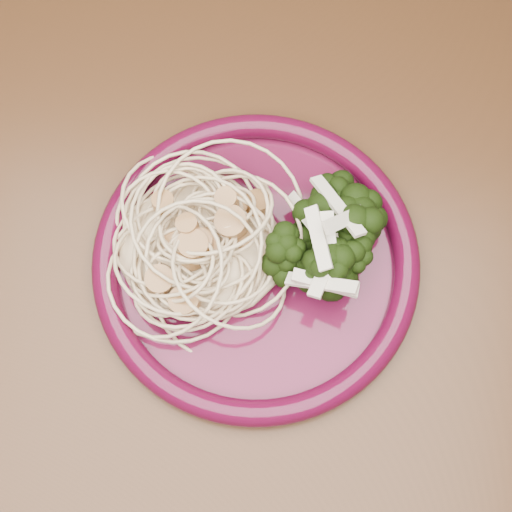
{
  "coord_description": "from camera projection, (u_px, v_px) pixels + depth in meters",
  "views": [
    {
      "loc": [
        0.1,
        -0.21,
        1.27
      ],
      "look_at": [
        0.07,
        -0.04,
        0.77
      ],
      "focal_mm": 50.0,
      "sensor_mm": 36.0,
      "label": 1
    }
  ],
  "objects": [
    {
      "name": "spaghetti_pile",
      "position": [
        200.0,
        245.0,
        0.53
      ],
      "size": [
        0.14,
        0.12,
        0.03
      ],
      "primitive_type": "ellipsoid",
      "rotation": [
        0.0,
        0.0,
        -0.08
      ],
      "color": "#D1B98E",
      "rests_on": "dinner_plate"
    },
    {
      "name": "dinner_plate",
      "position": [
        256.0,
        261.0,
        0.54
      ],
      "size": [
        0.27,
        0.27,
        0.02
      ],
      "rotation": [
        0.0,
        0.0,
        -0.08
      ],
      "color": "#4A0D26",
      "rests_on": "dining_table"
    },
    {
      "name": "scallop_cluster",
      "position": [
        197.0,
        228.0,
        0.5
      ],
      "size": [
        0.12,
        0.12,
        0.04
      ],
      "primitive_type": null,
      "rotation": [
        0.0,
        0.0,
        -0.08
      ],
      "color": "#AB7C47",
      "rests_on": "spaghetti_pile"
    },
    {
      "name": "dining_table",
      "position": [
        183.0,
        249.0,
        0.66
      ],
      "size": [
        1.2,
        0.8,
        0.75
      ],
      "color": "#472814",
      "rests_on": "ground"
    },
    {
      "name": "onion_garnish",
      "position": [
        330.0,
        253.0,
        0.49
      ],
      "size": [
        0.06,
        0.09,
        0.05
      ],
      "primitive_type": null,
      "rotation": [
        0.0,
        0.0,
        -0.08
      ],
      "color": "beige",
      "rests_on": "broccoli_pile"
    },
    {
      "name": "broccoli_pile",
      "position": [
        326.0,
        267.0,
        0.52
      ],
      "size": [
        0.09,
        0.14,
        0.05
      ],
      "primitive_type": "ellipsoid",
      "rotation": [
        0.0,
        0.0,
        -0.08
      ],
      "color": "black",
      "rests_on": "dinner_plate"
    }
  ]
}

